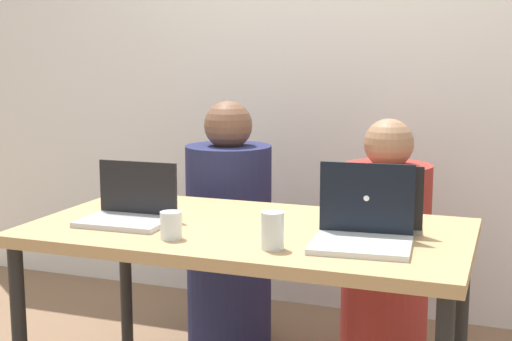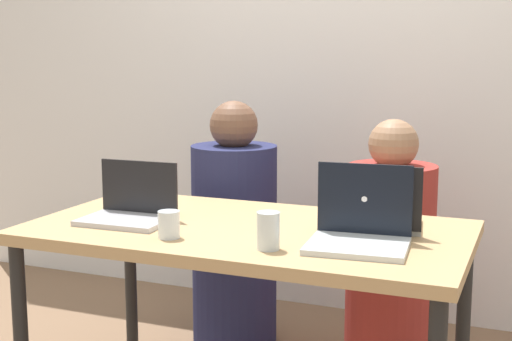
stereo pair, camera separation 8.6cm
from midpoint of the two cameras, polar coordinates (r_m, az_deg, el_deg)
The scene contains 9 objects.
back_wall at distance 3.59m, azimuth 6.10°, elevation 6.98°, with size 4.50×0.10×2.31m, color silver.
desk at distance 2.43m, azimuth -1.66°, elevation -6.01°, with size 1.47×0.79×0.72m.
person_on_left at distance 3.22m, azimuth -2.95°, elevation -5.30°, with size 0.41×0.41×1.10m.
person_on_right at distance 3.03m, azimuth 9.51°, elevation -6.84°, with size 0.43×0.43×1.04m.
laptop_back_right at distance 2.41m, azimuth 8.69°, elevation -3.45°, with size 0.32×0.28×0.22m.
laptop_front_left at distance 2.51m, azimuth -11.08°, elevation -3.09°, with size 0.30×0.24×0.20m.
laptop_front_right at distance 2.20m, azimuth 7.46°, elevation -4.57°, with size 0.32×0.29×0.24m.
water_glass_right at distance 2.13m, azimuth 0.17°, elevation -5.04°, with size 0.07×0.07×0.11m.
water_glass_left at distance 2.27m, azimuth -7.88°, elevation -4.51°, with size 0.07×0.07×0.09m.
Camera 1 is at (0.83, -2.19, 1.30)m, focal length 50.00 mm.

